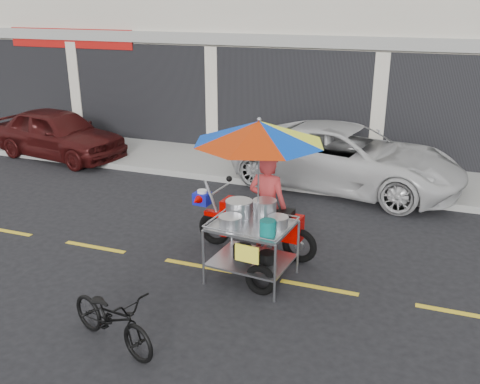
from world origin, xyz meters
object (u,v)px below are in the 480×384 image
(maroon_sedan, at_px, (58,133))
(near_bicycle, at_px, (112,318))
(white_pickup, at_px, (347,157))
(food_vendor_rig, at_px, (260,175))

(maroon_sedan, height_order, near_bicycle, maroon_sedan)
(white_pickup, relative_size, food_vendor_rig, 2.03)
(white_pickup, distance_m, food_vendor_rig, 4.56)
(maroon_sedan, relative_size, white_pickup, 0.76)
(maroon_sedan, height_order, food_vendor_rig, food_vendor_rig)
(maroon_sedan, relative_size, food_vendor_rig, 1.54)
(maroon_sedan, xyz_separation_m, near_bicycle, (6.06, -6.74, -0.27))
(maroon_sedan, bearing_deg, white_pickup, -78.54)
(white_pickup, xyz_separation_m, food_vendor_rig, (-0.64, -4.43, 0.88))
(maroon_sedan, height_order, white_pickup, white_pickup)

